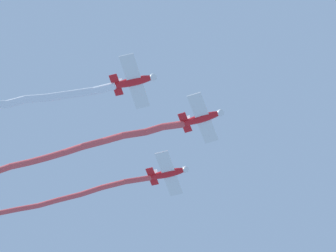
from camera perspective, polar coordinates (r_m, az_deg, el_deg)
The scene contains 6 objects.
airplane_lead at distance 74.13m, azimuth 3.26°, elevation 0.76°, with size 5.74×7.39×1.87m.
smoke_trail_lead at distance 79.36m, azimuth -8.02°, elevation -2.03°, with size 26.06×11.87×4.05m.
airplane_left_wing at distance 79.15m, azimuth 0.07°, elevation -4.45°, with size 5.69×7.28×1.87m.
smoke_trail_left_wing at distance 85.61m, azimuth -12.22°, elevation -7.22°, with size 30.30×15.07×2.73m.
airplane_right_wing at distance 71.72m, azimuth -3.17°, elevation 4.22°, with size 5.76×7.21×1.87m.
smoke_trail_right_wing at distance 74.23m, azimuth -11.11°, elevation 2.70°, with size 13.75×10.13×1.39m.
Camera 1 is at (-28.20, 35.81, 7.15)m, focal length 64.94 mm.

